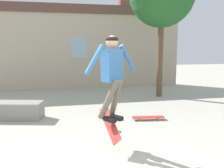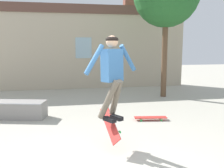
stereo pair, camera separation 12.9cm
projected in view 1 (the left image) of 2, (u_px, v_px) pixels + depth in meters
building_backdrop at (70, 45)px, 10.99m from camera, size 10.64×0.52×4.52m
skate_ledge at (10, 110)px, 6.51m from camera, size 1.77×0.92×0.45m
skater at (112, 70)px, 4.33m from camera, size 1.05×0.67×1.49m
skateboard_flipping at (110, 123)px, 4.52m from camera, size 0.28×0.82×0.58m
skateboard_resting at (148, 117)px, 6.43m from camera, size 0.85×0.31×0.08m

